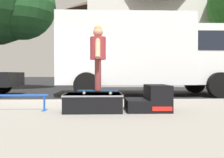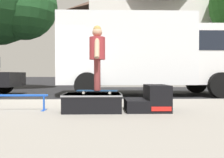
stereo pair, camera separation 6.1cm
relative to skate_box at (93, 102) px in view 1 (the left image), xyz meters
name	(u,v)px [view 1 (the left image)]	position (x,y,z in m)	size (l,w,h in m)	color
ground_plane	(36,102)	(-1.82, 2.76, -0.30)	(140.00, 140.00, 0.00)	black
skate_box	(93,102)	(0.00, 0.00, 0.00)	(1.10, 0.87, 0.34)	black
kicker_ramp	(151,100)	(1.12, 0.00, 0.03)	(0.82, 0.81, 0.50)	black
grind_rail	(6,98)	(-1.70, 0.11, 0.06)	(1.63, 0.28, 0.32)	blue
skateboard	(98,91)	(0.09, -0.05, 0.21)	(0.80, 0.30, 0.07)	navy
skater_kid	(98,52)	(0.09, -0.05, 0.95)	(0.30, 0.64, 1.24)	brown
box_truck	(148,52)	(2.01, 4.96, 1.40)	(6.91, 2.63, 3.05)	white
house_behind	(146,32)	(3.72, 15.28, 3.94)	(9.54, 8.22, 8.40)	silver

